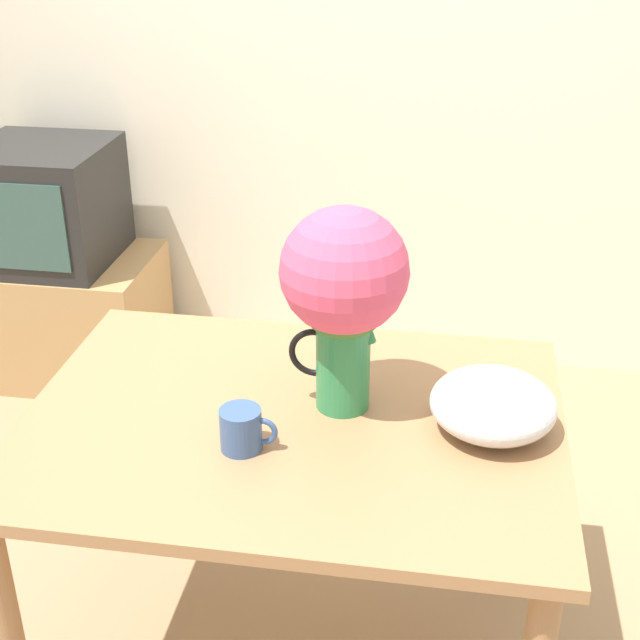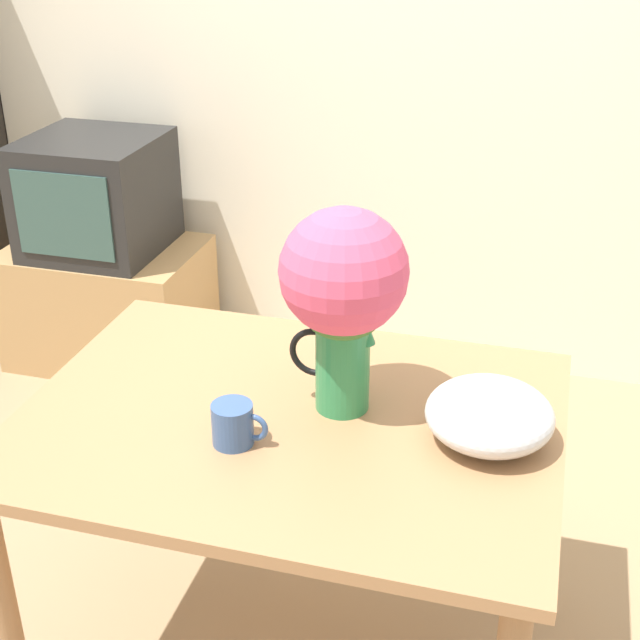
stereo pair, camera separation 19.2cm
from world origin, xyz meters
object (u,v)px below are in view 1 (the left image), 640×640
flower_vase (344,286)px  tv_set (45,204)px  white_bowl (493,404)px  coffee_mug (242,429)px

flower_vase → tv_set: 1.83m
flower_vase → tv_set: flower_vase is taller
flower_vase → tv_set: bearing=135.9°
flower_vase → white_bowl: flower_vase is taller
coffee_mug → tv_set: (-1.11, 1.45, -0.08)m
flower_vase → coffee_mug: flower_vase is taller
flower_vase → tv_set: size_ratio=0.94×
white_bowl → tv_set: bearing=141.3°
flower_vase → white_bowl: size_ratio=1.73×
flower_vase → white_bowl: 0.40m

